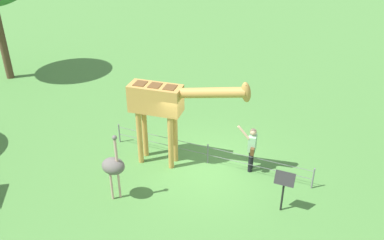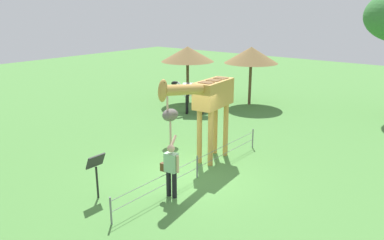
{
  "view_description": "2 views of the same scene",
  "coord_description": "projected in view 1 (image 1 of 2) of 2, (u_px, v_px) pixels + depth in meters",
  "views": [
    {
      "loc": [
        4.03,
        -10.62,
        8.09
      ],
      "look_at": [
        -0.52,
        0.09,
        1.64
      ],
      "focal_mm": 38.2,
      "sensor_mm": 36.0,
      "label": 1
    },
    {
      "loc": [
        8.86,
        7.09,
        5.24
      ],
      "look_at": [
        -0.62,
        -0.48,
        1.65
      ],
      "focal_mm": 35.79,
      "sensor_mm": 36.0,
      "label": 2
    }
  ],
  "objects": [
    {
      "name": "giraffe",
      "position": [
        166.0,
        104.0,
        12.96
      ],
      "size": [
        3.94,
        0.89,
        3.35
      ],
      "color": "#C69347",
      "rests_on": "ground_plane"
    },
    {
      "name": "info_sign",
      "position": [
        284.0,
        184.0,
        11.49
      ],
      "size": [
        0.56,
        0.21,
        1.32
      ],
      "color": "black",
      "rests_on": "ground_plane"
    },
    {
      "name": "ground_plane",
      "position": [
        205.0,
        166.0,
        13.85
      ],
      "size": [
        60.0,
        60.0,
        0.0
      ],
      "primitive_type": "plane",
      "color": "#4C843D"
    },
    {
      "name": "wire_fence",
      "position": [
        208.0,
        153.0,
        13.83
      ],
      "size": [
        7.05,
        0.05,
        0.75
      ],
      "color": "slate",
      "rests_on": "ground_plane"
    },
    {
      "name": "visitor",
      "position": [
        252.0,
        147.0,
        13.25
      ],
      "size": [
        0.62,
        0.58,
        1.72
      ],
      "color": "black",
      "rests_on": "ground_plane"
    },
    {
      "name": "ostrich",
      "position": [
        113.0,
        166.0,
        11.85
      ],
      "size": [
        0.7,
        0.56,
        2.25
      ],
      "color": "#CC9E93",
      "rests_on": "ground_plane"
    }
  ]
}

